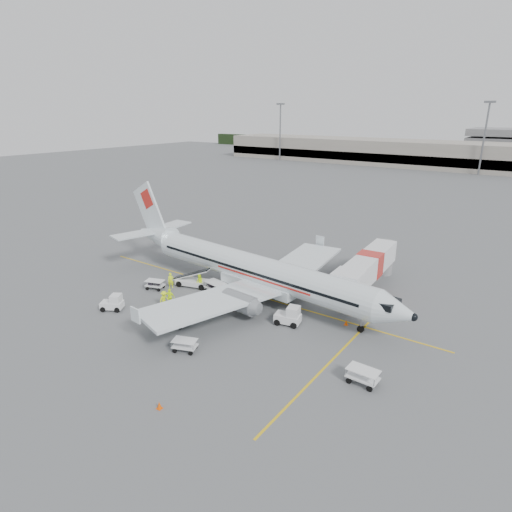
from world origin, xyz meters
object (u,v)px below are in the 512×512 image
at_px(tug_mid, 177,318).
at_px(aircraft, 255,250).
at_px(tug_aft, 112,302).
at_px(tug_fore, 288,315).
at_px(belt_loader, 193,274).
at_px(jet_bridge, 369,272).

bearing_deg(tug_mid, aircraft, 72.28).
distance_m(tug_mid, tug_aft, 8.03).
bearing_deg(tug_fore, tug_aft, -167.66).
distance_m(aircraft, tug_aft, 15.77).
distance_m(aircraft, belt_loader, 8.57).
bearing_deg(tug_fore, aircraft, 137.07).
relative_size(aircraft, tug_fore, 15.71).
relative_size(aircraft, jet_bridge, 2.22).
bearing_deg(tug_aft, aircraft, 18.37).
relative_size(belt_loader, tug_mid, 2.64).
relative_size(aircraft, belt_loader, 7.12).
xyz_separation_m(aircraft, jet_bridge, (9.70, 8.34, -2.99)).
distance_m(aircraft, tug_fore, 8.56).
relative_size(aircraft, tug_mid, 18.80).
relative_size(tug_fore, tug_aft, 1.11).
distance_m(belt_loader, tug_mid, 9.62).
height_order(tug_mid, tug_aft, tug_aft).
distance_m(jet_bridge, tug_mid, 21.78).
height_order(belt_loader, tug_fore, belt_loader).
relative_size(jet_bridge, belt_loader, 3.21).
height_order(jet_bridge, tug_fore, jet_bridge).
relative_size(tug_mid, tug_aft, 0.93).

